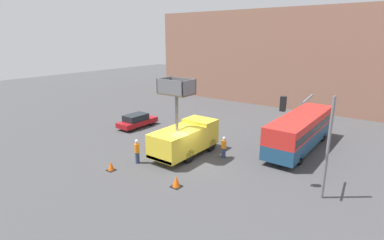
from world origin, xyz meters
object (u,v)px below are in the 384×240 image
traffic_light_pole (312,129)px  parked_car_curbside (137,121)px  utility_truck (185,137)px  traffic_cone_near_truck (111,166)px  road_worker_directing (224,147)px  traffic_cone_mid_road (176,182)px  road_worker_near_truck (137,151)px  city_bus (301,129)px

traffic_light_pole → parked_car_curbside: bearing=169.6°
utility_truck → traffic_cone_near_truck: (-2.47, -5.49, -1.25)m
road_worker_directing → traffic_cone_mid_road: bearing=8.0°
road_worker_near_truck → city_bus: bearing=-77.7°
traffic_cone_near_truck → traffic_cone_mid_road: (5.34, 0.96, 0.05)m
traffic_light_pole → road_worker_near_truck: traffic_light_pole is taller
road_worker_directing → traffic_cone_mid_road: road_worker_directing is taller
road_worker_directing → city_bus: bearing=150.7°
traffic_cone_mid_road → road_worker_directing: bearing=90.8°
utility_truck → traffic_light_pole: bearing=-2.3°
traffic_light_pole → parked_car_curbside: 19.30m
parked_car_curbside → city_bus: bearing=14.3°
utility_truck → city_bus: 9.92m
utility_truck → traffic_cone_mid_road: bearing=-57.7°
traffic_light_pole → city_bus: bearing=110.6°
utility_truck → traffic_cone_mid_road: (2.87, -4.53, -1.20)m
city_bus → traffic_light_pole: traffic_light_pole is taller
road_worker_directing → road_worker_near_truck: bearing=-36.7°
traffic_cone_near_truck → traffic_cone_mid_road: 5.42m
city_bus → traffic_cone_near_truck: city_bus is taller
road_worker_directing → traffic_light_pole: bearing=82.4°
traffic_light_pole → road_worker_near_truck: size_ratio=3.28×
utility_truck → city_bus: utility_truck is taller
traffic_cone_mid_road → parked_car_curbside: size_ratio=0.17×
traffic_light_pole → road_worker_near_truck: (-11.66, -3.04, -3.20)m
traffic_cone_mid_road → road_worker_near_truck: bearing=167.1°
road_worker_near_truck → traffic_cone_near_truck: (-0.55, -2.06, -0.64)m
road_worker_directing → traffic_cone_near_truck: size_ratio=2.65×
city_bus → road_worker_directing: 7.06m
traffic_light_pole → parked_car_curbside: (-18.68, 3.43, -3.43)m
traffic_light_pole → road_worker_near_truck: bearing=-165.4°
city_bus → traffic_light_pole: (2.80, -7.47, 2.39)m
utility_truck → traffic_light_pole: 10.09m
road_worker_near_truck → road_worker_directing: (4.69, 4.88, -0.09)m
traffic_cone_mid_road → city_bus: bearing=70.7°
traffic_light_pole → road_worker_directing: size_ratio=3.55×
traffic_light_pole → parked_car_curbside: size_ratio=1.39×
city_bus → traffic_cone_mid_road: city_bus is taller
traffic_cone_mid_road → traffic_cone_near_truck: bearing=-169.8°
traffic_light_pole → traffic_cone_near_truck: bearing=-157.3°
road_worker_near_truck → road_worker_directing: road_worker_near_truck is taller
utility_truck → parked_car_curbside: bearing=161.2°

